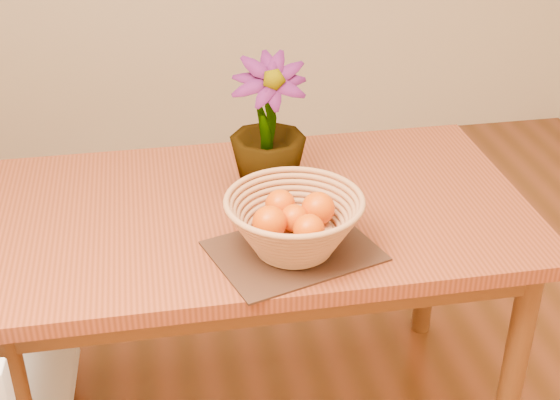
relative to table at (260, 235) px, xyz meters
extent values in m
cube|color=brown|center=(0.00, 0.00, 0.07)|extent=(1.40, 0.80, 0.04)
cube|color=#542E13|center=(0.00, 0.00, 0.01)|extent=(1.28, 0.68, 0.08)
cylinder|color=#542E13|center=(0.62, -0.32, -0.31)|extent=(0.06, 0.06, 0.71)
cylinder|color=#542E13|center=(-0.62, 0.32, -0.31)|extent=(0.06, 0.06, 0.71)
cylinder|color=#542E13|center=(0.62, 0.32, -0.31)|extent=(0.06, 0.06, 0.71)
cube|color=#3D2116|center=(0.05, -0.23, 0.09)|extent=(0.44, 0.38, 0.01)
cylinder|color=#BC7C4E|center=(0.05, -0.23, 0.10)|extent=(0.16, 0.16, 0.01)
sphere|color=#CF4903|center=(0.05, -0.23, 0.18)|extent=(0.07, 0.07, 0.07)
sphere|color=#CF4903|center=(0.11, -0.21, 0.19)|extent=(0.08, 0.08, 0.08)
sphere|color=#CF4903|center=(0.02, -0.17, 0.18)|extent=(0.07, 0.07, 0.07)
sphere|color=#CF4903|center=(-0.02, -0.25, 0.19)|extent=(0.08, 0.08, 0.08)
sphere|color=#CF4903|center=(0.07, -0.29, 0.18)|extent=(0.07, 0.07, 0.07)
imported|color=#1A4413|center=(0.04, 0.11, 0.27)|extent=(0.22, 0.22, 0.36)
camera|label=1|loc=(-0.26, -1.74, 1.11)|focal=50.00mm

